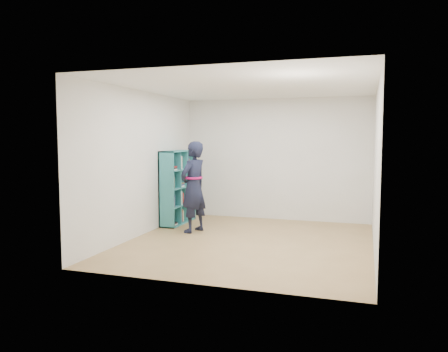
% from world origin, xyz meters
% --- Properties ---
extents(floor, '(4.50, 4.50, 0.00)m').
position_xyz_m(floor, '(0.00, 0.00, 0.00)').
color(floor, olive).
rests_on(floor, ground).
extents(ceiling, '(4.50, 4.50, 0.00)m').
position_xyz_m(ceiling, '(0.00, 0.00, 2.60)').
color(ceiling, white).
rests_on(ceiling, wall_back).
extents(wall_left, '(0.02, 4.50, 2.60)m').
position_xyz_m(wall_left, '(-2.00, 0.00, 1.30)').
color(wall_left, silver).
rests_on(wall_left, floor).
extents(wall_right, '(0.02, 4.50, 2.60)m').
position_xyz_m(wall_right, '(2.00, 0.00, 1.30)').
color(wall_right, silver).
rests_on(wall_right, floor).
extents(wall_back, '(4.00, 0.02, 2.60)m').
position_xyz_m(wall_back, '(0.00, 2.25, 1.30)').
color(wall_back, silver).
rests_on(wall_back, floor).
extents(wall_front, '(4.00, 0.02, 2.60)m').
position_xyz_m(wall_front, '(0.00, -2.25, 1.30)').
color(wall_front, silver).
rests_on(wall_front, floor).
extents(bookshelf, '(0.33, 1.13, 1.50)m').
position_xyz_m(bookshelf, '(-1.85, 1.18, 0.73)').
color(bookshelf, teal).
rests_on(bookshelf, floor).
extents(person, '(0.58, 0.72, 1.70)m').
position_xyz_m(person, '(-1.20, 0.48, 0.85)').
color(person, black).
rests_on(person, floor).
extents(smartphone, '(0.04, 0.10, 0.13)m').
position_xyz_m(smartphone, '(-1.31, 0.62, 0.96)').
color(smartphone, silver).
rests_on(smartphone, person).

